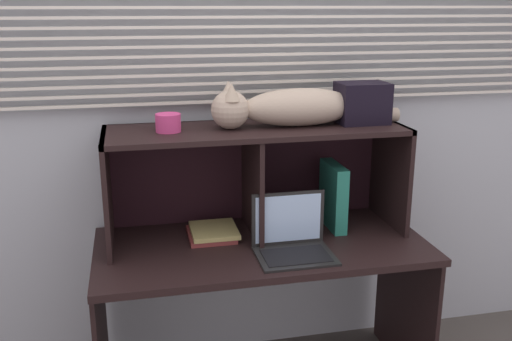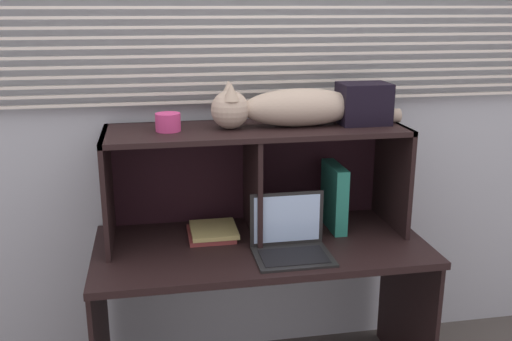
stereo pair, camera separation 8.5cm
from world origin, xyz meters
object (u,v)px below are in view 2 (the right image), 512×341
object	(u,v)px
small_basket	(168,122)
book_stack	(212,232)
laptop	(291,242)
cat	(287,108)
storage_box	(364,104)
binder_upright	(334,197)

from	to	relation	value
small_basket	book_stack	bearing A→B (deg)	-1.35
laptop	small_basket	size ratio (longest dim) A/B	2.99
cat	book_stack	size ratio (longest dim) A/B	3.73
book_stack	storage_box	distance (m)	0.86
cat	binder_upright	bearing A→B (deg)	0.00
binder_upright	storage_box	world-z (taller)	storage_box
laptop	binder_upright	size ratio (longest dim) A/B	1.05
laptop	small_basket	world-z (taller)	small_basket
laptop	binder_upright	bearing A→B (deg)	43.37
laptop	storage_box	world-z (taller)	storage_box
laptop	book_stack	size ratio (longest dim) A/B	1.39
binder_upright	book_stack	distance (m)	0.57
cat	small_basket	world-z (taller)	cat
laptop	book_stack	distance (m)	0.38
book_stack	small_basket	size ratio (longest dim) A/B	2.16
cat	small_basket	xyz separation A→B (m)	(-0.50, 0.00, -0.04)
small_basket	laptop	bearing A→B (deg)	-27.65
small_basket	storage_box	size ratio (longest dim) A/B	0.48
cat	book_stack	xyz separation A→B (m)	(-0.33, -0.00, -0.54)
cat	small_basket	distance (m)	0.50
cat	binder_upright	xyz separation A→B (m)	(0.23, 0.00, -0.41)
cat	book_stack	bearing A→B (deg)	-179.30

